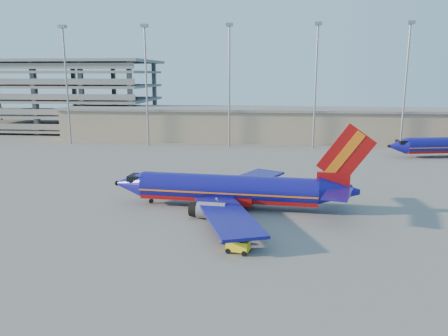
{
  "coord_description": "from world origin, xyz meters",
  "views": [
    {
      "loc": [
        4.62,
        -58.0,
        17.21
      ],
      "look_at": [
        -1.75,
        2.94,
        4.0
      ],
      "focal_mm": 35.0,
      "sensor_mm": 36.0,
      "label": 1
    }
  ],
  "objects": [
    {
      "name": "aircraft_main",
      "position": [
        0.21,
        -3.21,
        2.45
      ],
      "size": [
        33.85,
        32.47,
        11.46
      ],
      "rotation": [
        0.0,
        0.0,
        -0.08
      ],
      "color": "navy",
      "rests_on": "ground"
    },
    {
      "name": "parking_garage",
      "position": [
        -62.0,
        74.05,
        11.73
      ],
      "size": [
        62.0,
        32.0,
        21.4
      ],
      "color": "slate",
      "rests_on": "ground"
    },
    {
      "name": "terminal_building",
      "position": [
        10.0,
        58.0,
        4.32
      ],
      "size": [
        122.0,
        16.0,
        8.5
      ],
      "color": "gray",
      "rests_on": "ground"
    },
    {
      "name": "luggage_pile",
      "position": [
        1.57,
        -14.92,
        0.22
      ],
      "size": [
        2.78,
        2.14,
        0.53
      ],
      "color": "black",
      "rests_on": "ground"
    },
    {
      "name": "light_mast_row",
      "position": [
        5.0,
        46.0,
        17.55
      ],
      "size": [
        101.6,
        1.6,
        28.65
      ],
      "color": "gray",
      "rests_on": "ground"
    },
    {
      "name": "baggage_tug",
      "position": [
        1.83,
        -17.85,
        0.84
      ],
      "size": [
        2.53,
        1.94,
        1.6
      ],
      "rotation": [
        0.0,
        0.0,
        -0.3
      ],
      "color": "yellow",
      "rests_on": "ground"
    },
    {
      "name": "ground",
      "position": [
        0.0,
        0.0,
        0.0
      ],
      "size": [
        220.0,
        220.0,
        0.0
      ],
      "primitive_type": "plane",
      "color": "slate",
      "rests_on": "ground"
    }
  ]
}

